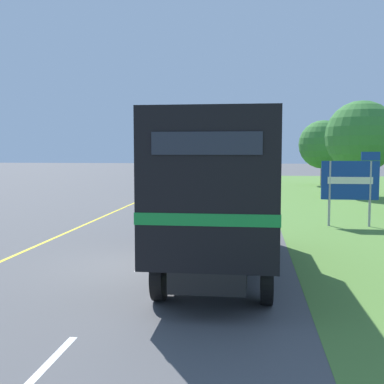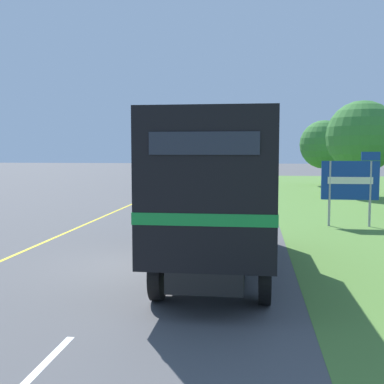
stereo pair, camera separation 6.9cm
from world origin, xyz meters
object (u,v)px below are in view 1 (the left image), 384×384
horse_trailer_truck (221,188)px  roadside_tree_far (323,145)px  roadside_tree_mid (361,137)px  lead_car_black_ahead (241,175)px  lead_car_white (174,185)px  highway_sign (351,181)px

horse_trailer_truck → roadside_tree_far: size_ratio=1.46×
horse_trailer_truck → roadside_tree_mid: (7.39, 19.84, 1.74)m
lead_car_black_ahead → lead_car_white: bearing=-104.9°
lead_car_white → roadside_tree_far: 17.78m
horse_trailer_truck → lead_car_white: horse_trailer_truck is taller
roadside_tree_mid → lead_car_white: bearing=-156.9°
roadside_tree_mid → roadside_tree_far: 9.80m
highway_sign → lead_car_white: bearing=135.8°
highway_sign → roadside_tree_mid: (3.00, 12.44, 2.02)m
roadside_tree_mid → lead_car_black_ahead: bearing=133.1°
highway_sign → roadside_tree_mid: roadside_tree_mid is taller
horse_trailer_truck → lead_car_white: (-3.60, 15.16, -1.05)m
lead_car_white → roadside_tree_far: bearing=55.1°
highway_sign → roadside_tree_mid: size_ratio=0.47×
lead_car_white → horse_trailer_truck: bearing=-76.6°
lead_car_white → roadside_tree_mid: 12.26m
roadside_tree_far → lead_car_black_ahead: bearing=-166.2°
horse_trailer_truck → highway_sign: bearing=59.4°
lead_car_black_ahead → roadside_tree_mid: bearing=-46.9°
horse_trailer_truck → highway_sign: 8.61m
horse_trailer_truck → lead_car_black_ahead: horse_trailer_truck is taller
highway_sign → roadside_tree_far: (2.09, 22.19, 1.67)m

